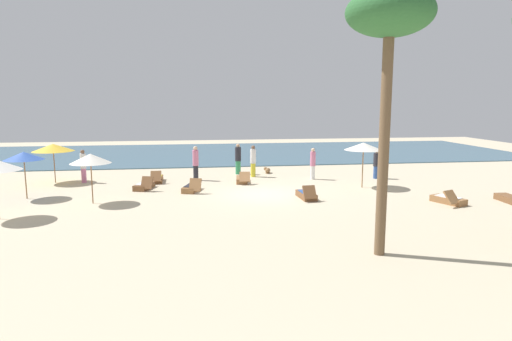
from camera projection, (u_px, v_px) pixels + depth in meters
The scene contains 21 objects.
ground_plane at pixel (264, 194), 21.55m from camera, with size 60.00×60.00×0.00m, color beige.
ocean_water at pixel (232, 153), 38.17m from camera, with size 48.00×16.00×0.06m, color #3D6075.
umbrella_0 at pixel (53, 148), 24.30m from camera, with size 2.18×2.18×2.14m.
umbrella_1 at pixel (363, 146), 22.92m from camera, with size 1.94×1.94×2.34m.
umbrella_3 at pixel (90, 159), 19.34m from camera, with size 1.75×1.75×2.20m.
umbrella_4 at pixel (24, 156), 20.30m from camera, with size 1.74×1.74×2.17m.
lounger_0 at pixel (144, 186), 22.76m from camera, with size 1.05×1.73×0.75m.
lounger_1 at pixel (242, 179), 24.63m from camera, with size 0.77×1.76×0.67m.
lounger_2 at pixel (449, 200), 19.56m from camera, with size 1.18×1.78×0.70m.
lounger_3 at pixel (192, 188), 22.22m from camera, with size 1.01×1.73×0.75m.
lounger_4 at pixel (157, 179), 24.78m from camera, with size 0.61×1.68×0.70m.
lounger_5 at pixel (307, 195), 20.58m from camera, with size 0.69×1.70×0.72m.
lounger_6 at pixel (511, 199), 19.78m from camera, with size 0.68×1.68×0.73m.
person_0 at pixel (253, 161), 26.35m from camera, with size 0.36×0.36×1.86m.
person_1 at pixel (196, 163), 25.19m from camera, with size 0.38×0.38×1.94m.
person_2 at pixel (376, 164), 25.78m from camera, with size 0.50×0.50×1.67m.
person_3 at pixel (83, 166), 24.48m from camera, with size 0.43×0.43×1.82m.
person_4 at pixel (238, 159), 27.31m from camera, with size 0.52×0.52×1.87m.
person_5 at pixel (313, 163), 25.52m from camera, with size 0.35×0.35×1.80m.
palm_0 at pixel (389, 22), 12.16m from camera, with size 2.41×2.41×7.50m.
dog at pixel (267, 170), 27.76m from camera, with size 0.51×0.75×0.35m.
Camera 1 is at (-3.41, -20.84, 4.49)m, focal length 31.43 mm.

